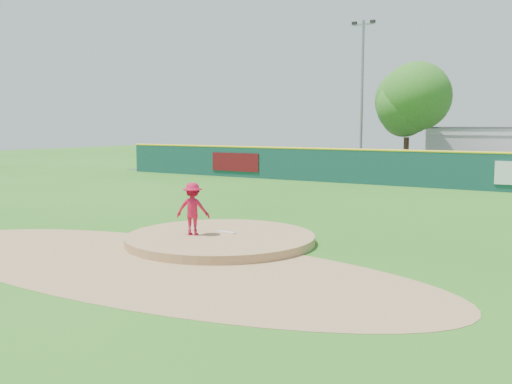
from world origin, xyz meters
The scene contains 12 objects.
ground centered at (0.00, 0.00, 0.00)m, with size 120.00×120.00×0.00m, color #286B19.
pitchers_mound centered at (0.00, 0.00, 0.00)m, with size 5.50×5.50×0.50m, color #9E774C.
pitching_rubber centered at (0.00, 0.30, 0.27)m, with size 0.60×0.15×0.04m, color white.
infield_dirt_arc centered at (0.00, -3.00, 0.01)m, with size 15.40×15.40×0.01m, color #9E774C.
parking_lot centered at (0.00, 27.00, 0.01)m, with size 44.00×16.00×0.02m, color #38383A.
pitcher centered at (-0.67, -0.43, 1.01)m, with size 0.99×0.57×1.53m, color #B20F31.
van centered at (2.95, 24.66, 0.72)m, with size 2.34×5.07×1.41m, color white.
fence_banners centered at (-2.37, 17.92, 1.00)m, with size 21.39×0.04×1.20m.
playground_slide centered at (-16.67, 23.15, 0.83)m, with size 1.05×2.96×1.63m.
outfield_fence centered at (0.00, 18.00, 1.09)m, with size 40.00×0.14×2.07m.
deciduous_tree centered at (-2.00, 25.00, 4.55)m, with size 5.60×5.60×7.36m.
light_pole_left centered at (-6.00, 27.00, 6.05)m, with size 1.75×0.25×11.00m.
Camera 1 is at (9.35, -13.44, 3.42)m, focal length 40.00 mm.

